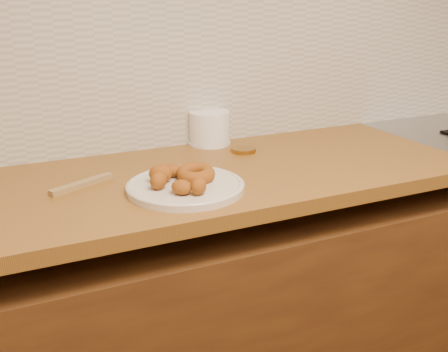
{
  "coord_description": "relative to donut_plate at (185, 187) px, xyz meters",
  "views": [
    {
      "loc": [
        -0.83,
        0.39,
        1.38
      ],
      "look_at": [
        -0.28,
        1.55,
        0.93
      ],
      "focal_mm": 42.0,
      "sensor_mm": 36.0,
      "label": 1
    }
  ],
  "objects": [
    {
      "name": "backsplash",
      "position": [
        0.38,
        0.41,
        0.29
      ],
      "size": [
        3.6,
        0.02,
        0.6
      ],
      "primitive_type": "cube",
      "color": "beige",
      "rests_on": "wall_back"
    },
    {
      "name": "donut_plate",
      "position": [
        0.0,
        0.0,
        0.0
      ],
      "size": [
        0.3,
        0.3,
        0.02
      ],
      "primitive_type": "cylinder",
      "color": "beige",
      "rests_on": "butcher_block"
    },
    {
      "name": "butcher_block",
      "position": [
        -0.27,
        0.12,
        -0.03
      ],
      "size": [
        2.3,
        0.62,
        0.04
      ],
      "primitive_type": "cube",
      "color": "brown",
      "rests_on": "base_cabinet"
    },
    {
      "name": "tub_lid",
      "position": [
        0.23,
        0.38,
        -0.0
      ],
      "size": [
        0.19,
        0.19,
        0.01
      ],
      "primitive_type": "cylinder",
      "rotation": [
        0.0,
        0.0,
        0.38
      ],
      "color": "silver",
      "rests_on": "butcher_block"
    },
    {
      "name": "wooden_utensil",
      "position": [
        -0.24,
        0.14,
        -0.0
      ],
      "size": [
        0.18,
        0.1,
        0.01
      ],
      "primitive_type": "cube",
      "rotation": [
        0.0,
        0.0,
        0.44
      ],
      "color": "olive",
      "rests_on": "butcher_block"
    },
    {
      "name": "base_cabinet",
      "position": [
        0.38,
        0.12,
        -0.52
      ],
      "size": [
        3.6,
        0.6,
        0.77
      ],
      "primitive_type": "cube",
      "color": "#563313",
      "rests_on": "floor"
    },
    {
      "name": "brass_jar_lid",
      "position": [
        0.29,
        0.25,
        -0.0
      ],
      "size": [
        0.08,
        0.08,
        0.01
      ],
      "primitive_type": "cylinder",
      "rotation": [
        0.0,
        0.0,
        -0.06
      ],
      "color": "olive",
      "rests_on": "butcher_block"
    },
    {
      "name": "plastic_tub",
      "position": [
        0.23,
        0.38,
        0.05
      ],
      "size": [
        0.15,
        0.15,
        0.11
      ],
      "primitive_type": "cylinder",
      "rotation": [
        0.0,
        0.0,
        -0.13
      ],
      "color": "white",
      "rests_on": "butcher_block"
    },
    {
      "name": "wall_back",
      "position": [
        0.38,
        0.43,
        0.44
      ],
      "size": [
        4.0,
        0.02,
        2.7
      ],
      "primitive_type": "cube",
      "color": "tan",
      "rests_on": "ground"
    },
    {
      "name": "ring_donut",
      "position": [
        0.04,
        0.02,
        0.03
      ],
      "size": [
        0.11,
        0.11,
        0.05
      ],
      "primitive_type": "torus",
      "rotation": [
        0.1,
        0.0,
        -0.07
      ],
      "color": "brown",
      "rests_on": "donut_plate"
    },
    {
      "name": "fried_dough_chunks",
      "position": [
        -0.04,
        -0.01,
        0.03
      ],
      "size": [
        0.14,
        0.21,
        0.05
      ],
      "color": "brown",
      "rests_on": "donut_plate"
    }
  ]
}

